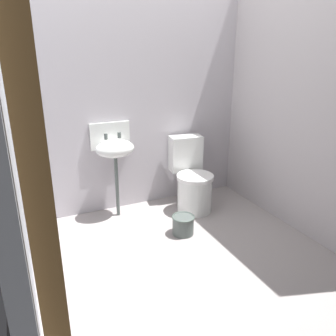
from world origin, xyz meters
TOP-DOWN VIEW (x-y plane):
  - ground_plane at (0.00, 0.00)m, footprint 2.85×2.59m
  - wall_back at (0.00, 1.14)m, footprint 2.85×0.10m
  - wall_left at (-1.28, 0.10)m, footprint 0.10×2.39m
  - wall_right at (1.28, 0.10)m, footprint 0.10×2.39m
  - wooden_door_post at (-1.15, -0.94)m, footprint 0.12×0.12m
  - toilet_near_wall at (0.51, 0.74)m, footprint 0.45×0.63m
  - sink at (-0.30, 0.93)m, footprint 0.42×0.35m
  - bucket at (0.15, 0.26)m, footprint 0.22×0.22m

SIDE VIEW (x-z plane):
  - ground_plane at x=0.00m, z-range -0.08..0.00m
  - bucket at x=0.15m, z-range 0.00..0.19m
  - toilet_near_wall at x=0.51m, z-range -0.07..0.71m
  - sink at x=-0.30m, z-range 0.26..1.25m
  - wall_back at x=0.00m, z-range 0.00..2.49m
  - wall_left at x=-1.28m, z-range 0.00..2.49m
  - wall_right at x=1.28m, z-range 0.00..2.49m
  - wooden_door_post at x=-1.15m, z-range 0.00..2.49m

